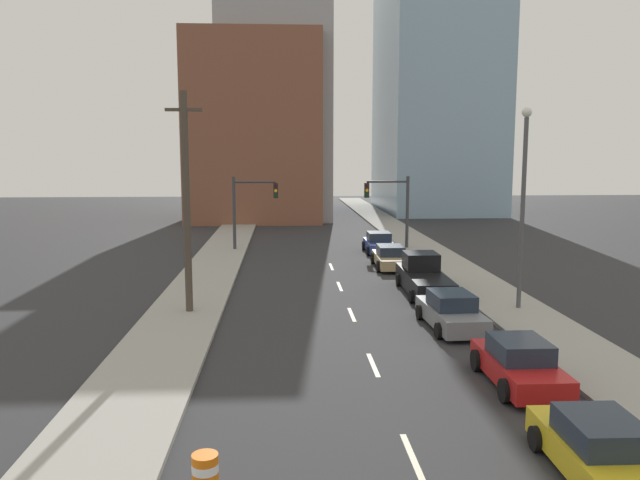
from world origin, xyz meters
TOP-DOWN VIEW (x-y plane):
  - sidewalk_left at (-7.49, 46.52)m, footprint 3.38×93.04m
  - sidewalk_right at (7.49, 46.52)m, footprint 3.38×93.04m
  - lane_stripe_at_8m at (0.00, 7.53)m, footprint 0.16×2.40m
  - lane_stripe_at_14m at (0.00, 14.06)m, footprint 0.16×2.40m
  - lane_stripe_at_21m at (0.00, 20.80)m, footprint 0.16×2.40m
  - lane_stripe_at_27m at (0.00, 26.81)m, footprint 0.16×2.40m
  - lane_stripe_at_33m at (0.00, 32.79)m, footprint 0.16×2.40m
  - building_brick_left at (-6.08, 63.88)m, footprint 14.00×16.00m
  - building_office_center at (-3.88, 67.88)m, footprint 12.00×20.00m
  - building_glass_right at (15.97, 71.88)m, footprint 13.00×20.00m
  - traffic_signal_left at (-5.68, 39.69)m, footprint 3.36×0.35m
  - traffic_signal_right at (5.26, 39.69)m, footprint 3.36×0.35m
  - utility_pole_left_mid at (-7.26, 21.28)m, footprint 1.60×0.32m
  - traffic_barrel at (-4.69, 6.05)m, footprint 0.56×0.56m
  - street_lamp at (7.71, 21.02)m, footprint 0.44×0.44m
  - sedan_yellow at (3.93, 6.32)m, footprint 2.08×4.32m
  - sedan_red at (4.26, 11.96)m, footprint 2.07×4.33m
  - sedan_gray at (3.85, 18.39)m, footprint 2.24×4.71m
  - pickup_truck_black at (4.18, 24.94)m, footprint 2.30×6.37m
  - sedan_tan at (3.69, 32.18)m, footprint 2.15×4.75m
  - sedan_blue at (3.89, 38.28)m, footprint 2.11×4.25m

SIDE VIEW (x-z plane):
  - lane_stripe_at_8m at x=0.00m, z-range 0.00..0.01m
  - lane_stripe_at_14m at x=0.00m, z-range 0.00..0.01m
  - lane_stripe_at_21m at x=0.00m, z-range 0.00..0.01m
  - lane_stripe_at_27m at x=0.00m, z-range 0.00..0.01m
  - lane_stripe_at_33m at x=0.00m, z-range 0.00..0.01m
  - sidewalk_left at x=-7.49m, z-range 0.00..0.17m
  - sidewalk_right at x=7.49m, z-range 0.00..0.17m
  - traffic_barrel at x=-4.69m, z-range 0.00..0.95m
  - sedan_yellow at x=3.93m, z-range -0.06..1.34m
  - sedan_tan at x=3.69m, z-range -0.05..1.38m
  - sedan_red at x=4.26m, z-range -0.06..1.41m
  - sedan_gray at x=3.85m, z-range -0.07..1.44m
  - sedan_blue at x=3.89m, z-range -0.07..1.45m
  - pickup_truck_black at x=4.18m, z-range -0.19..1.81m
  - traffic_signal_left at x=-5.68m, z-range 0.77..6.28m
  - traffic_signal_right at x=5.26m, z-range 0.77..6.28m
  - utility_pole_left_mid at x=-7.26m, z-range 0.12..9.95m
  - street_lamp at x=7.71m, z-range 0.68..9.86m
  - building_brick_left at x=-6.08m, z-range 0.00..19.49m
  - building_office_center at x=-3.88m, z-range 0.00..27.12m
  - building_glass_right at x=15.97m, z-range 0.00..40.00m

